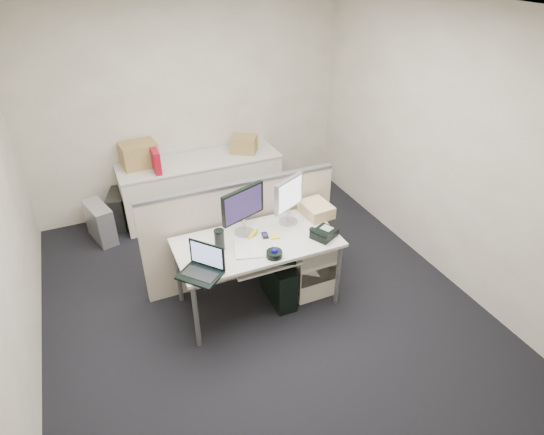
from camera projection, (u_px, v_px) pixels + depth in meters
name	position (u px, v px, depth m)	size (l,w,h in m)	color
floor	(258.00, 301.00, 4.56)	(4.00, 4.50, 0.01)	black
ceiling	(252.00, 7.00, 3.13)	(4.00, 4.50, 0.01)	white
wall_back	(188.00, 104.00, 5.60)	(4.00, 0.02, 2.70)	beige
wall_front	(437.00, 386.00, 2.09)	(4.00, 0.02, 2.70)	beige
wall_right	(442.00, 144.00, 4.53)	(0.02, 4.50, 2.70)	beige
desk	(257.00, 247.00, 4.21)	(1.50, 0.75, 0.73)	beige
keyboard_tray	(265.00, 262.00, 4.09)	(0.62, 0.32, 0.02)	beige
drawer_pedestal	(306.00, 259.00, 4.61)	(0.40, 0.55, 0.65)	beige
cubicle_partition	(241.00, 233.00, 4.61)	(2.00, 0.06, 1.10)	#B3A78E
back_counter	(202.00, 187.00, 5.87)	(2.00, 0.60, 0.72)	beige
monitor_main	(243.00, 211.00, 4.17)	(0.47, 0.18, 0.47)	black
monitor_small	(289.00, 201.00, 4.33)	(0.38, 0.19, 0.47)	#B7B7BC
laptop	(199.00, 264.00, 3.68)	(0.34, 0.25, 0.25)	black
trackball	(274.00, 254.00, 3.96)	(0.14, 0.14, 0.06)	black
desk_phone	(324.00, 233.00, 4.22)	(0.22, 0.18, 0.07)	black
paper_stack	(248.00, 248.00, 4.07)	(0.24, 0.31, 0.01)	silver
sticky_pad	(275.00, 236.00, 4.23)	(0.09, 0.09, 0.01)	gold
travel_mug	(219.00, 240.00, 4.02)	(0.09, 0.09, 0.19)	black
banana	(253.00, 234.00, 4.24)	(0.19, 0.05, 0.04)	yellow
cellphone	(265.00, 235.00, 4.24)	(0.05, 0.10, 0.01)	black
manila_folders	(316.00, 209.00, 4.54)	(0.25, 0.32, 0.12)	tan
keyboard	(271.00, 260.00, 4.07)	(0.43, 0.15, 0.02)	black
pc_tower_desk	(279.00, 281.00, 4.47)	(0.19, 0.48, 0.45)	black
pc_tower_spare_dark	(119.00, 209.00, 5.67)	(0.19, 0.48, 0.45)	black
pc_tower_spare_silver	(100.00, 222.00, 5.38)	(0.20, 0.49, 0.46)	#B7B7BC
cardboard_box_left	(139.00, 155.00, 5.46)	(0.42, 0.31, 0.31)	olive
cardboard_box_right	(244.00, 145.00, 5.83)	(0.32, 0.25, 0.23)	olive
red_binder	(155.00, 161.00, 5.34)	(0.07, 0.31, 0.29)	maroon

